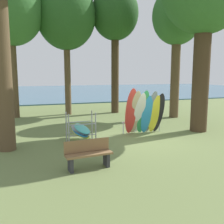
# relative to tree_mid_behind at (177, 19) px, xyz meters

# --- Properties ---
(ground_plane) EXTENTS (80.00, 80.00, 0.00)m
(ground_plane) POSITION_rel_tree_mid_behind_xyz_m (-4.45, -4.56, -6.17)
(ground_plane) COLOR olive
(lake_water) EXTENTS (80.00, 36.00, 0.10)m
(lake_water) POSITION_rel_tree_mid_behind_xyz_m (-4.45, 27.21, -6.12)
(lake_water) COLOR #38607A
(lake_water) RESTS_ON ground
(tree_mid_behind) EXTENTS (3.09, 3.09, 8.12)m
(tree_mid_behind) POSITION_rel_tree_mid_behind_xyz_m (0.00, 0.00, 0.00)
(tree_mid_behind) COLOR brown
(tree_mid_behind) RESTS_ON ground
(tree_far_left_back) EXTENTS (3.92, 3.92, 8.88)m
(tree_far_left_back) POSITION_rel_tree_mid_behind_xyz_m (-6.29, 3.45, 0.40)
(tree_far_left_back) COLOR brown
(tree_far_left_back) RESTS_ON ground
(tree_far_right_back) EXTENTS (3.96, 3.96, 9.05)m
(tree_far_right_back) POSITION_rel_tree_mid_behind_xyz_m (-9.69, 3.26, 0.55)
(tree_far_right_back) COLOR brown
(tree_far_right_back) RESTS_ON ground
(tree_deep_back) EXTENTS (3.23, 3.23, 8.81)m
(tree_deep_back) POSITION_rel_tree_mid_behind_xyz_m (-2.94, 3.13, 0.62)
(tree_deep_back) COLOR #42301E
(tree_deep_back) RESTS_ON ground
(leaning_board_pile) EXTENTS (2.04, 0.98, 2.19)m
(leaning_board_pile) POSITION_rel_tree_mid_behind_xyz_m (-3.95, -3.62, -5.17)
(leaning_board_pile) COLOR red
(leaning_board_pile) RESTS_ON ground
(board_storage_rack) EXTENTS (1.15, 2.13, 1.25)m
(board_storage_rack) POSITION_rel_tree_mid_behind_xyz_m (-7.05, -4.00, -5.67)
(board_storage_rack) COLOR #9EA0A5
(board_storage_rack) RESTS_ON ground
(park_bench) EXTENTS (1.43, 0.52, 0.85)m
(park_bench) POSITION_rel_tree_mid_behind_xyz_m (-7.46, -6.96, -5.72)
(park_bench) COLOR #2D2D33
(park_bench) RESTS_ON ground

